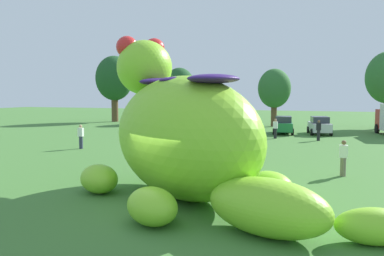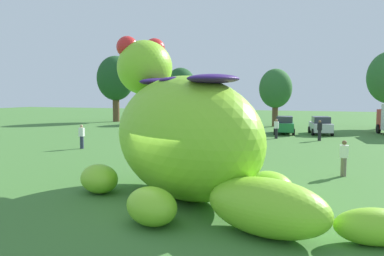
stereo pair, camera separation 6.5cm
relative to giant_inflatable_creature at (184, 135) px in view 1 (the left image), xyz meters
name	(u,v)px [view 1 (the left image)]	position (x,y,z in m)	size (l,w,h in m)	color
ground_plane	(159,208)	(-0.26, -1.62, -2.35)	(160.00, 160.00, 0.00)	#427533
giant_inflatable_creature	(184,135)	(0.00, 0.00, 0.00)	(12.00, 8.92, 6.43)	#8CD12D
car_black	(158,122)	(-12.56, 24.82, -1.49)	(2.20, 4.23, 1.72)	black
car_orange	(185,122)	(-9.65, 25.44, -1.49)	(2.35, 4.29, 1.72)	orange
car_red	(213,123)	(-6.30, 24.65, -1.49)	(2.26, 4.25, 1.72)	red
car_blue	(245,124)	(-2.93, 24.77, -1.49)	(2.48, 4.34, 1.72)	#2347B7
car_green	(283,125)	(0.82, 24.88, -1.49)	(2.31, 4.27, 1.72)	#1E7238
car_silver	(319,125)	(4.16, 25.55, -1.49)	(2.49, 4.34, 1.72)	#B7BABF
tree_far_left	(114,79)	(-23.36, 33.81, 3.63)	(5.15, 5.15, 9.15)	brown
tree_left	(180,87)	(-14.15, 35.18, 2.48)	(4.16, 4.16, 7.39)	brown
tree_mid_left	(274,89)	(-1.26, 33.29, 2.14)	(3.87, 3.87, 6.86)	brown
spectator_near_inflatable	(319,131)	(4.23, 20.17, -1.50)	(0.38, 0.26, 1.71)	black
spectator_mid_field	(81,137)	(-11.49, 9.52, -1.50)	(0.38, 0.26, 1.71)	#2D334C
spectator_by_cars	(275,129)	(0.64, 20.58, -1.50)	(0.38, 0.26, 1.71)	black
spectator_wandering	(343,158)	(5.77, 5.99, -1.50)	(0.38, 0.26, 1.71)	#726656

